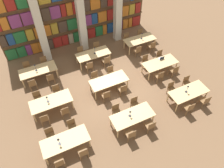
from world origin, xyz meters
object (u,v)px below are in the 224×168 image
Objects in this scene: chair_34 at (152,46)px; desk_lamp_6 at (142,35)px; chair_9 at (172,88)px; chair_25 at (27,68)px; reading_table_1 at (132,116)px; reading_table_5 at (160,64)px; reading_table_2 at (189,92)px; desk_lamp_4 at (35,66)px; chair_18 at (123,89)px; reading_table_3 at (51,102)px; chair_12 at (44,119)px; chair_28 at (89,66)px; chair_21 at (146,61)px; chair_20 at (159,76)px; chair_8 at (189,108)px; chair_2 at (83,152)px; pillar_right at (118,0)px; chair_30 at (106,61)px; chair_35 at (141,35)px; reading_table_4 at (109,81)px; pillar_center at (80,9)px; laptop at (161,58)px; reading_table_0 at (65,141)px; chair_23 at (160,56)px; pillar_left at (37,19)px; chair_17 at (95,78)px; chair_19 at (111,72)px; chair_0 at (59,163)px; chair_13 at (38,98)px; chair_22 at (174,71)px; chair_3 at (72,126)px; chair_7 at (135,104)px; desk_lamp_1 at (130,113)px; chair_33 at (127,39)px; chair_16 at (106,95)px; chair_15 at (57,91)px; reading_table_6 at (38,71)px; desk_lamp_3 at (47,98)px; chair_10 at (205,101)px; chair_27 at (44,63)px; chair_14 at (65,111)px; desk_lamp_0 at (58,140)px; chair_24 at (32,84)px; chair_26 at (50,78)px; chair_29 at (81,52)px; desk_lamp_2 at (188,88)px; chair_6 at (150,126)px; chair_11 at (187,82)px.

chair_34 is 1.85× the size of desk_lamp_6.
chair_25 is at bearing -36.81° from chair_9.
reading_table_1 and reading_table_5 have the same top height.
reading_table_2 is 8.85m from desk_lamp_4.
chair_18 is 1.00× the size of chair_34.
desk_lamp_6 is (7.09, 2.66, 0.40)m from reading_table_3.
chair_28 is at bearing 37.16° from chair_12.
chair_20 is at bearing 90.00° from chair_21.
chair_20 reaches higher than reading_table_5.
chair_2 is at bearing 179.11° from chair_8.
pillar_right is 6.73× the size of chair_30.
chair_20 is 4.31m from chair_35.
reading_table_2 is 4.44m from reading_table_4.
laptop is at bearing -47.47° from pillar_center.
reading_table_0 is 8.79m from desk_lamp_6.
reading_table_2 is 2.44× the size of chair_23.
pillar_left is at bearing -28.18° from chair_23.
chair_17 is 1.02m from chair_19.
desk_lamp_6 is at bearing -111.93° from chair_21.
chair_12 is at bearing -150.37° from chair_30.
chair_13 is at bearing 90.55° from chair_0.
chair_22 is (0.55, -0.76, -0.18)m from reading_table_5.
reading_table_3 is 2.44× the size of chair_28.
chair_21 is at bearing -179.72° from chair_13.
chair_7 is at bearing 177.73° from chair_3.
chair_30 is at bearing -179.34° from chair_34.
chair_3 is at bearing 162.63° from desk_lamp_1.
chair_12 is at bearing -179.72° from chair_20.
chair_8 is at bearing -68.82° from pillar_center.
chair_16 is at bearing 49.54° from chair_33.
chair_0 and chair_3 have the same top height.
desk_lamp_1 is at bearing 129.66° from chair_15.
reading_table_6 is 4.52× the size of desk_lamp_4.
desk_lamp_3 is 4.12m from chair_19.
reading_table_1 is (-2.65, -6.97, -2.33)m from pillar_right.
chair_10 is at bearing -66.19° from chair_20.
chair_14 is at bearing 90.80° from chair_27.
chair_12 and chair_22 have the same top height.
desk_lamp_0 reaches higher than chair_2.
desk_lamp_6 reaches higher than chair_17.
desk_lamp_6 is (3.71, 2.61, 0.40)m from reading_table_4.
chair_24 is 1.06m from chair_26.
chair_28 is 1.00× the size of chair_29.
desk_lamp_2 is (3.51, 0.05, 0.06)m from desk_lamp_1.
chair_14 is at bearing -152.60° from desk_lamp_6.
chair_6 and chair_28 have the same top height.
chair_11 reaches higher than reading_table_3.
reading_table_4 is 2.44× the size of chair_30.
desk_lamp_2 is 0.55× the size of chair_26.
reading_table_2 is at bearing 166.41° from chair_7.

